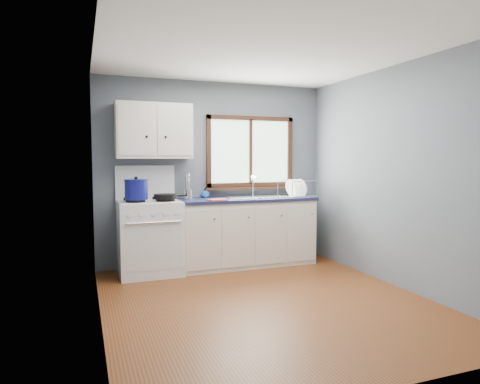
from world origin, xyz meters
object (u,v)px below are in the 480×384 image
object	(u,v)px
base_cabinets	(246,235)
utensil_crock	(188,194)
gas_range	(149,235)
dish_rack	(297,192)
stockpot	(136,189)
skillet	(166,196)
sink	(258,202)
thermos	(187,186)

from	to	relation	value
base_cabinets	utensil_crock	world-z (taller)	utensil_crock
gas_range	dish_rack	size ratio (longest dim) A/B	2.58
gas_range	stockpot	xyz separation A→B (m)	(-0.17, -0.14, 0.59)
gas_range	skillet	world-z (taller)	gas_range
dish_rack	utensil_crock	bearing A→B (deg)	163.81
gas_range	base_cabinets	size ratio (longest dim) A/B	0.74
gas_range	dish_rack	world-z (taller)	gas_range
utensil_crock	base_cabinets	bearing A→B (deg)	-7.30
base_cabinets	sink	bearing A→B (deg)	-0.13
base_cabinets	stockpot	size ratio (longest dim) A/B	5.04
base_cabinets	utensil_crock	size ratio (longest dim) A/B	5.45
gas_range	stockpot	size ratio (longest dim) A/B	3.71
utensil_crock	sink	bearing A→B (deg)	-5.96
sink	stockpot	xyz separation A→B (m)	(-1.65, -0.16, 0.22)
skillet	stockpot	size ratio (longest dim) A/B	1.17
gas_range	sink	xyz separation A→B (m)	(1.49, 0.02, 0.37)
stockpot	base_cabinets	bearing A→B (deg)	6.28
skillet	utensil_crock	distance (m)	0.44
gas_range	sink	distance (m)	1.53
sink	utensil_crock	xyz separation A→B (m)	(-0.95, 0.10, 0.13)
dish_rack	gas_range	bearing A→B (deg)	168.31
utensil_crock	thermos	distance (m)	0.11
sink	skillet	distance (m)	1.32
thermos	base_cabinets	bearing A→B (deg)	-11.47
thermos	dish_rack	bearing A→B (deg)	-7.00
sink	stockpot	world-z (taller)	stockpot
base_cabinets	dish_rack	bearing A→B (deg)	-2.32
skillet	dish_rack	xyz separation A→B (m)	(1.88, 0.14, -0.00)
stockpot	thermos	bearing A→B (deg)	24.74
sink	thermos	bearing A→B (deg)	170.61
gas_range	thermos	distance (m)	0.81
gas_range	sink	size ratio (longest dim) A/B	1.62
gas_range	skillet	size ratio (longest dim) A/B	3.16
dish_rack	stockpot	bearing A→B (deg)	172.01
gas_range	sink	bearing A→B (deg)	0.71
gas_range	dish_rack	bearing A→B (deg)	-0.34
thermos	dish_rack	world-z (taller)	thermos
stockpot	utensil_crock	size ratio (longest dim) A/B	1.08
utensil_crock	gas_range	bearing A→B (deg)	-167.47
base_cabinets	stockpot	bearing A→B (deg)	-173.72
gas_range	utensil_crock	size ratio (longest dim) A/B	4.01
base_cabinets	thermos	xyz separation A→B (m)	(-0.78, 0.16, 0.68)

